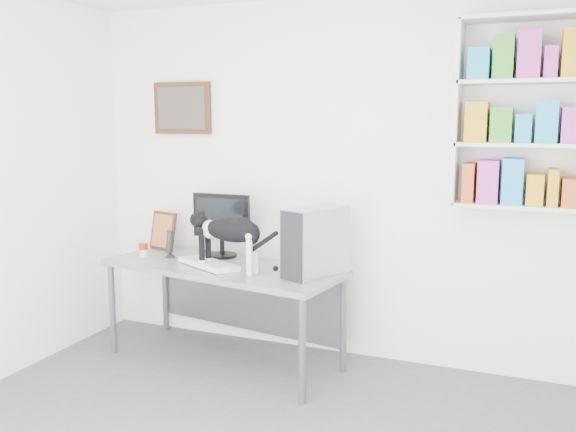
{
  "coord_description": "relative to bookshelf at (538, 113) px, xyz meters",
  "views": [
    {
      "loc": [
        1.39,
        -2.4,
        1.82
      ],
      "look_at": [
        -0.19,
        1.53,
        1.14
      ],
      "focal_mm": 38.0,
      "sensor_mm": 36.0,
      "label": 1
    }
  ],
  "objects": [
    {
      "name": "wall_art",
      "position": [
        -2.7,
        0.12,
        0.05
      ],
      "size": [
        0.52,
        0.04,
        0.42
      ],
      "primitive_type": "cube",
      "color": "#4A2918",
      "rests_on": "room"
    },
    {
      "name": "keyboard",
      "position": [
        -2.16,
        -0.45,
        -1.08
      ],
      "size": [
        0.55,
        0.41,
        0.04
      ],
      "primitive_type": "cube",
      "rotation": [
        0.0,
        0.0,
        -0.47
      ],
      "color": "white",
      "rests_on": "desk"
    },
    {
      "name": "room",
      "position": [
        -1.4,
        -1.85,
        -0.5
      ],
      "size": [
        4.01,
        4.01,
        2.7
      ],
      "color": "#56565B",
      "rests_on": "ground"
    },
    {
      "name": "pc_tower",
      "position": [
        -1.35,
        -0.4,
        -0.86
      ],
      "size": [
        0.38,
        0.52,
        0.47
      ],
      "primitive_type": "cube",
      "rotation": [
        0.0,
        0.0,
        -0.41
      ],
      "color": "#A4A4A8",
      "rests_on": "desk"
    },
    {
      "name": "monitor",
      "position": [
        -2.22,
        -0.13,
        -0.85
      ],
      "size": [
        0.48,
        0.23,
        0.51
      ],
      "primitive_type": "cube",
      "rotation": [
        0.0,
        0.0,
        0.0
      ],
      "color": "black",
      "rests_on": "desk"
    },
    {
      "name": "bookshelf",
      "position": [
        0.0,
        0.0,
        0.0
      ],
      "size": [
        1.03,
        0.28,
        1.24
      ],
      "primitive_type": "cube",
      "color": "silver",
      "rests_on": "room"
    },
    {
      "name": "cat",
      "position": [
        -1.95,
        -0.52,
        -0.9
      ],
      "size": [
        0.67,
        0.25,
        0.4
      ],
      "primitive_type": null,
      "rotation": [
        0.0,
        0.0,
        -0.12
      ],
      "color": "black",
      "rests_on": "desk"
    },
    {
      "name": "soup_can",
      "position": [
        -2.8,
        -0.34,
        -1.05
      ],
      "size": [
        0.07,
        0.07,
        0.1
      ],
      "primitive_type": "cylinder",
      "rotation": [
        0.0,
        0.0,
        0.05
      ],
      "color": "red",
      "rests_on": "desk"
    },
    {
      "name": "desk",
      "position": [
        -2.09,
        -0.37,
        -1.48
      ],
      "size": [
        1.89,
        0.97,
        0.75
      ],
      "primitive_type": "cube",
      "rotation": [
        0.0,
        0.0,
        -0.16
      ],
      "color": "slate",
      "rests_on": "room"
    },
    {
      "name": "speaker",
      "position": [
        -2.59,
        -0.3,
        -0.99
      ],
      "size": [
        0.12,
        0.12,
        0.22
      ],
      "primitive_type": "cylinder",
      "rotation": [
        0.0,
        0.0,
        -0.3
      ],
      "color": "black",
      "rests_on": "desk"
    },
    {
      "name": "leaning_print",
      "position": [
        -2.8,
        -0.06,
        -0.94
      ],
      "size": [
        0.28,
        0.16,
        0.32
      ],
      "primitive_type": "cube",
      "rotation": [
        0.0,
        0.0,
        -0.25
      ],
      "color": "#4A2918",
      "rests_on": "desk"
    }
  ]
}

